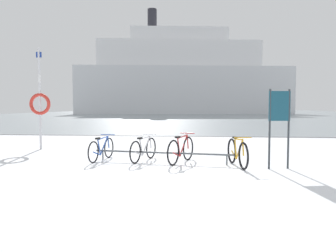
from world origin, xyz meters
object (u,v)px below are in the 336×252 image
bicycle_0 (102,149)px  info_sign (279,115)px  rescue_post (40,102)px  ferry_ship (182,79)px  bicycle_3 (237,153)px  bicycle_2 (181,150)px  bicycle_1 (144,149)px

bicycle_0 → info_sign: bearing=-9.8°
rescue_post → ferry_ship: 59.26m
bicycle_3 → info_sign: bearing=-13.3°
bicycle_2 → info_sign: info_sign is taller
bicycle_0 → bicycle_1: 1.25m
bicycle_2 → rescue_post: bearing=155.4°
bicycle_1 → ferry_ship: (-2.44, 61.20, 6.96)m
bicycle_3 → ferry_ship: 62.41m
bicycle_1 → bicycle_2: bearing=-11.1°
bicycle_0 → bicycle_2: bearing=-5.0°
bicycle_0 → bicycle_2: size_ratio=1.02×
bicycle_2 → ferry_ship: bearing=93.3°
bicycle_2 → info_sign: (2.52, -0.64, 1.00)m
bicycle_1 → ferry_ship: 61.64m
bicycle_0 → ferry_ship: bearing=91.1°
bicycle_2 → info_sign: bearing=-14.2°
bicycle_3 → rescue_post: rescue_post is taller
bicycle_2 → rescue_post: rescue_post is taller
bicycle_3 → info_sign: info_sign is taller
ferry_ship → rescue_post: bearing=-91.7°
bicycle_2 → ferry_ship: ferry_ship is taller
bicycle_0 → ferry_ship: ferry_ship is taller
rescue_post → bicycle_2: bearing=-24.6°
rescue_post → info_sign: bearing=-21.4°
ferry_ship → bicycle_3: bearing=-85.3°
bicycle_0 → ferry_ship: (-1.19, 61.21, 6.96)m
bicycle_0 → bicycle_2: (2.35, -0.20, 0.03)m
bicycle_3 → info_sign: 1.44m
bicycle_2 → bicycle_1: bearing=168.9°
ferry_ship → bicycle_0: bearing=-88.9°
bicycle_1 → bicycle_2: 1.13m
bicycle_3 → bicycle_1: bearing=166.7°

